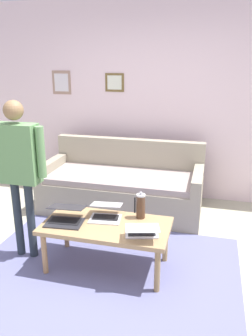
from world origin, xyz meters
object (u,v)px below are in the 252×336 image
(laptop_center, at_px, (142,231))
(laptop_right, at_px, (65,217))
(couch, at_px, (123,187))
(french_press, at_px, (141,206))
(coffee_table, at_px, (106,229))
(laptop_left, at_px, (106,214))
(person_standing, at_px, (18,161))

(laptop_center, bearing_deg, laptop_right, -5.75)
(couch, distance_m, french_press, 1.27)
(couch, relative_size, coffee_table, 1.75)
(laptop_left, xyz_separation_m, laptop_center, (-0.41, 0.24, -0.00))
(person_standing, bearing_deg, laptop_right, 174.30)
(coffee_table, height_order, laptop_center, laptop_center)
(couch, distance_m, person_standing, 1.66)
(laptop_left, height_order, laptop_center, laptop_left)
(laptop_left, bearing_deg, french_press, -164.23)
(coffee_table, xyz_separation_m, french_press, (-0.28, -0.21, 0.17))
(laptop_center, height_order, french_press, french_press)
(couch, bearing_deg, laptop_left, 97.69)
(laptop_left, distance_m, person_standing, 0.96)
(french_press, bearing_deg, person_standing, 10.64)
(laptop_left, xyz_separation_m, french_press, (-0.32, -0.09, 0.08))
(coffee_table, distance_m, laptop_right, 0.40)
(laptop_left, relative_size, person_standing, 0.22)
(laptop_left, distance_m, french_press, 0.34)
(couch, bearing_deg, laptop_right, 82.89)
(laptop_center, relative_size, laptop_right, 1.03)
(french_press, bearing_deg, laptop_right, 21.35)
(laptop_left, distance_m, laptop_center, 0.47)
(laptop_center, xyz_separation_m, person_standing, (1.21, -0.12, 0.50))
(laptop_left, xyz_separation_m, laptop_right, (0.34, 0.17, 0.00))
(laptop_right, height_order, person_standing, person_standing)
(coffee_table, distance_m, laptop_center, 0.40)
(couch, xyz_separation_m, laptop_right, (0.17, 1.40, 0.20))
(couch, bearing_deg, coffee_table, 98.77)
(couch, height_order, coffee_table, couch)
(coffee_table, relative_size, laptop_right, 3.20)
(coffee_table, distance_m, french_press, 0.39)
(person_standing, bearing_deg, couch, -115.38)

